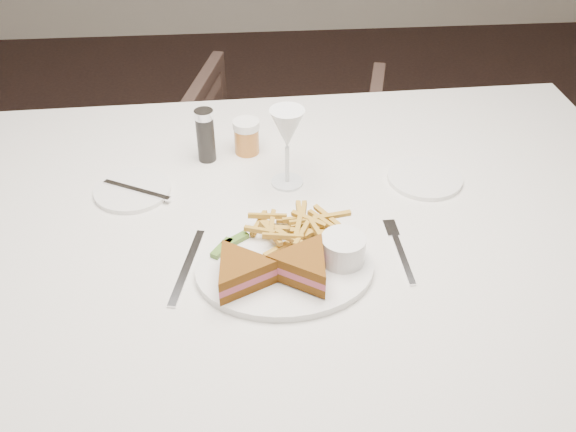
{
  "coord_description": "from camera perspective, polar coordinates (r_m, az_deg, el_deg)",
  "views": [
    {
      "loc": [
        0.26,
        -1.38,
        1.53
      ],
      "look_at": [
        0.34,
        -0.43,
        0.8
      ],
      "focal_mm": 40.0,
      "sensor_mm": 36.0,
      "label": 1
    }
  ],
  "objects": [
    {
      "name": "ground",
      "position": [
        2.08,
        -10.51,
        -10.71
      ],
      "size": [
        5.0,
        5.0,
        0.0
      ],
      "primitive_type": "plane",
      "color": "black",
      "rests_on": "ground"
    },
    {
      "name": "table_setting",
      "position": [
        1.21,
        -0.54,
        -0.52
      ],
      "size": [
        0.78,
        0.59,
        0.18
      ],
      "color": "white",
      "rests_on": "table"
    },
    {
      "name": "chair_far",
      "position": [
        2.24,
        -0.43,
        5.04
      ],
      "size": [
        0.76,
        0.74,
        0.66
      ],
      "primitive_type": "imported",
      "rotation": [
        0.0,
        0.0,
        2.89
      ],
      "color": "#45312A",
      "rests_on": "ground"
    },
    {
      "name": "table",
      "position": [
        1.53,
        -0.15,
        -11.54
      ],
      "size": [
        1.62,
        1.1,
        0.75
      ],
      "primitive_type": "cube",
      "rotation": [
        0.0,
        0.0,
        0.03
      ],
      "color": "silver",
      "rests_on": "ground"
    }
  ]
}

